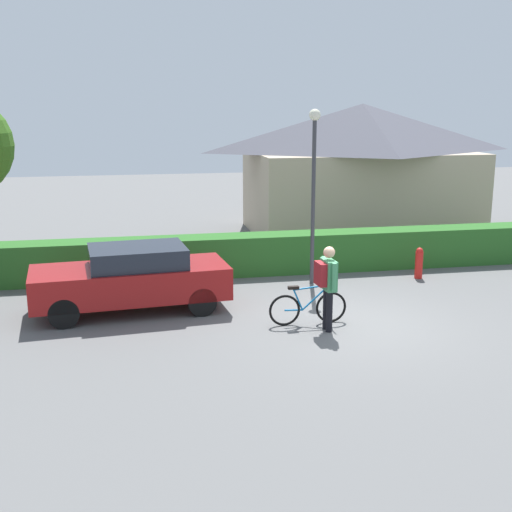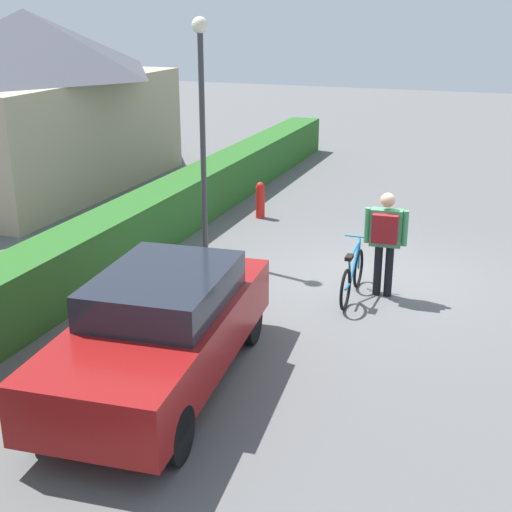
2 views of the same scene
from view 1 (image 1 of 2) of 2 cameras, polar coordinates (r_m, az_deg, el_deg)
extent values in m
plane|color=#5B5B5B|center=(13.75, 7.92, -5.86)|extent=(60.00, 60.00, 0.00)
cube|color=#296023|center=(17.71, 3.31, 0.32)|extent=(21.97, 0.90, 1.04)
cube|color=tan|center=(23.36, 8.98, 5.51)|extent=(7.50, 4.52, 2.81)
pyramid|color=#4C4C56|center=(23.17, 9.18, 10.92)|extent=(7.87, 4.74, 1.60)
cube|color=maroon|center=(14.50, -10.82, -2.24)|extent=(4.30, 2.03, 0.69)
cube|color=#1E232D|center=(14.38, -10.23, -0.03)|extent=(2.15, 1.64, 0.43)
cylinder|color=black|center=(15.49, -5.82, -2.41)|extent=(0.64, 0.24, 0.62)
cylinder|color=black|center=(14.09, -4.70, -3.97)|extent=(0.64, 0.24, 0.62)
cylinder|color=black|center=(15.25, -16.36, -3.13)|extent=(0.64, 0.24, 0.62)
cylinder|color=black|center=(13.83, -16.31, -4.80)|extent=(0.64, 0.24, 0.62)
torus|color=black|center=(13.71, 6.51, -4.43)|extent=(0.65, 0.06, 0.65)
torus|color=black|center=(13.43, 2.49, -4.73)|extent=(0.65, 0.06, 0.65)
cylinder|color=#1972B2|center=(13.54, 5.31, -3.50)|extent=(0.64, 0.05, 0.57)
cylinder|color=#1972B2|center=(13.44, 3.65, -3.78)|extent=(0.23, 0.04, 0.47)
cylinder|color=#1972B2|center=(13.45, 4.82, -2.72)|extent=(0.77, 0.05, 0.10)
cylinder|color=#1972B2|center=(13.48, 3.27, -4.70)|extent=(0.38, 0.04, 0.05)
cylinder|color=#1972B2|center=(13.63, 6.54, -3.38)|extent=(0.04, 0.04, 0.52)
cube|color=black|center=(13.34, 3.26, -2.75)|extent=(0.22, 0.10, 0.06)
cylinder|color=#1972B2|center=(13.55, 6.57, -2.19)|extent=(0.04, 0.50, 0.03)
cylinder|color=black|center=(13.29, 6.09, -4.55)|extent=(0.13, 0.13, 0.85)
cylinder|color=black|center=(13.13, 6.36, -4.78)|extent=(0.13, 0.13, 0.85)
cube|color=#3F8C59|center=(13.00, 6.30, -1.62)|extent=(0.23, 0.51, 0.60)
sphere|color=tan|center=(12.90, 6.35, 0.32)|extent=(0.23, 0.23, 0.23)
cylinder|color=#3F8C59|center=(13.27, 5.84, -1.24)|extent=(0.09, 0.09, 0.57)
cylinder|color=#3F8C59|center=(12.73, 6.79, -1.88)|extent=(0.09, 0.09, 0.57)
cube|color=maroon|center=(12.94, 5.64, -1.54)|extent=(0.19, 0.41, 0.46)
cylinder|color=#38383D|center=(16.25, 4.96, 4.51)|extent=(0.10, 0.10, 4.04)
sphere|color=#F2EDCC|center=(16.07, 5.12, 12.08)|extent=(0.28, 0.28, 0.28)
cylinder|color=red|center=(17.52, 13.91, -0.76)|extent=(0.20, 0.20, 0.70)
sphere|color=red|center=(17.44, 13.98, 0.42)|extent=(0.18, 0.18, 0.18)
camera|label=2|loc=(12.31, -45.79, 9.26)|focal=49.35mm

